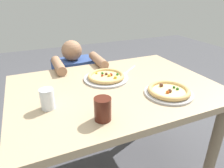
# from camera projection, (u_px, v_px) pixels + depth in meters

# --- Properties ---
(dining_table) EXTENTS (1.26, 0.91, 0.75)m
(dining_table) POSITION_uv_depth(u_px,v_px,m) (115.00, 101.00, 1.32)
(dining_table) COLOR tan
(dining_table) RESTS_ON ground
(pizza_near) EXTENTS (0.28, 0.28, 0.04)m
(pizza_near) POSITION_uv_depth(u_px,v_px,m) (169.00, 91.00, 1.17)
(pizza_near) COLOR #B7B7BC
(pizza_near) RESTS_ON dining_table
(pizza_far) EXTENTS (0.30, 0.30, 0.04)m
(pizza_far) POSITION_uv_depth(u_px,v_px,m) (106.00, 77.00, 1.36)
(pizza_far) COLOR #B7B7BC
(pizza_far) RESTS_ON dining_table
(drink_cup_colored) EXTENTS (0.08, 0.08, 0.11)m
(drink_cup_colored) POSITION_uv_depth(u_px,v_px,m) (103.00, 109.00, 0.92)
(drink_cup_colored) COLOR #4C1E14
(drink_cup_colored) RESTS_ON dining_table
(water_cup_clear) EXTENTS (0.07, 0.07, 0.11)m
(water_cup_clear) POSITION_uv_depth(u_px,v_px,m) (47.00, 99.00, 1.01)
(water_cup_clear) COLOR silver
(water_cup_clear) RESTS_ON dining_table
(fork) EXTENTS (0.17, 0.14, 0.00)m
(fork) POSITION_uv_depth(u_px,v_px,m) (129.00, 70.00, 1.51)
(fork) COLOR silver
(fork) RESTS_ON dining_table
(diner_seated) EXTENTS (0.39, 0.51, 0.91)m
(diner_seated) POSITION_uv_depth(u_px,v_px,m) (76.00, 92.00, 1.91)
(diner_seated) COLOR #333847
(diner_seated) RESTS_ON ground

